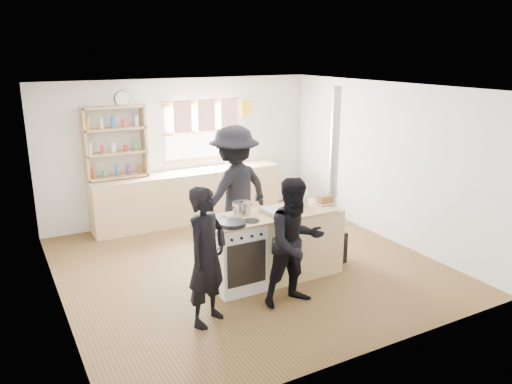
# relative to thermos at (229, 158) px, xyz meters

# --- Properties ---
(ground) EXTENTS (5.00, 5.00, 0.01)m
(ground) POSITION_rel_thermos_xyz_m (-0.79, -2.22, -1.07)
(ground) COLOR brown
(ground) RESTS_ON ground
(back_counter) EXTENTS (3.40, 0.55, 0.90)m
(back_counter) POSITION_rel_thermos_xyz_m (-0.79, 0.00, -0.62)
(back_counter) COLOR tan
(back_counter) RESTS_ON ground
(shelving_unit) EXTENTS (1.00, 0.28, 1.20)m
(shelving_unit) POSITION_rel_thermos_xyz_m (-1.99, 0.12, 0.45)
(shelving_unit) COLOR tan
(shelving_unit) RESTS_ON back_counter
(thermos) EXTENTS (0.10, 0.10, 0.33)m
(thermos) POSITION_rel_thermos_xyz_m (0.00, 0.00, 0.00)
(thermos) COLOR silver
(thermos) RESTS_ON back_counter
(cooking_island) EXTENTS (1.97, 0.64, 0.93)m
(cooking_island) POSITION_rel_thermos_xyz_m (-0.65, -2.77, -0.60)
(cooking_island) COLOR white
(cooking_island) RESTS_ON ground
(skillet_greens) EXTENTS (0.34, 0.34, 0.05)m
(skillet_greens) POSITION_rel_thermos_xyz_m (-1.37, -2.95, -0.11)
(skillet_greens) COLOR black
(skillet_greens) RESTS_ON cooking_island
(roast_tray) EXTENTS (0.37, 0.32, 0.06)m
(roast_tray) POSITION_rel_thermos_xyz_m (-0.67, -2.79, -0.10)
(roast_tray) COLOR silver
(roast_tray) RESTS_ON cooking_island
(stockpot_stove) EXTENTS (0.24, 0.24, 0.19)m
(stockpot_stove) POSITION_rel_thermos_xyz_m (-1.08, -2.64, -0.05)
(stockpot_stove) COLOR #B6B6B8
(stockpot_stove) RESTS_ON cooking_island
(stockpot_counter) EXTENTS (0.31, 0.31, 0.23)m
(stockpot_counter) POSITION_rel_thermos_xyz_m (-0.26, -2.66, -0.03)
(stockpot_counter) COLOR silver
(stockpot_counter) RESTS_ON cooking_island
(bread_board) EXTENTS (0.29, 0.21, 0.12)m
(bread_board) POSITION_rel_thermos_xyz_m (0.14, -2.77, -0.09)
(bread_board) COLOR tan
(bread_board) RESTS_ON cooking_island
(flue_heater) EXTENTS (0.35, 0.35, 2.50)m
(flue_heater) POSITION_rel_thermos_xyz_m (0.34, -2.67, -0.41)
(flue_heater) COLOR black
(flue_heater) RESTS_ON ground
(person_near_left) EXTENTS (0.69, 0.62, 1.58)m
(person_near_left) POSITION_rel_thermos_xyz_m (-1.89, -3.38, -0.28)
(person_near_left) COLOR black
(person_near_left) RESTS_ON ground
(person_near_right) EXTENTS (0.77, 0.61, 1.57)m
(person_near_right) POSITION_rel_thermos_xyz_m (-0.80, -3.47, -0.28)
(person_near_right) COLOR black
(person_near_right) RESTS_ON ground
(person_far) EXTENTS (1.40, 1.04, 1.94)m
(person_far) POSITION_rel_thermos_xyz_m (-0.74, -1.74, -0.10)
(person_far) COLOR black
(person_far) RESTS_ON ground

